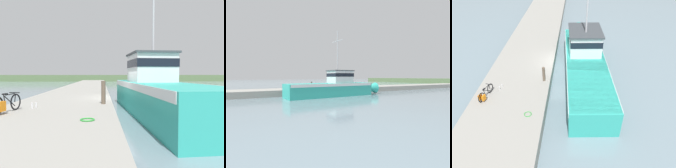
# 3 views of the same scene
# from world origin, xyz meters

# --- Properties ---
(ground_plane) EXTENTS (320.00, 320.00, 0.00)m
(ground_plane) POSITION_xyz_m (0.00, 0.00, 0.00)
(ground_plane) COLOR gray
(dock_pier) EXTENTS (5.10, 80.00, 0.88)m
(dock_pier) POSITION_xyz_m (-3.17, 0.00, 0.44)
(dock_pier) COLOR gray
(dock_pier) RESTS_ON ground_plane
(far_shoreline) EXTENTS (180.00, 5.00, 2.09)m
(far_shoreline) POSITION_xyz_m (30.00, 58.20, 1.05)
(far_shoreline) COLOR #567047
(far_shoreline) RESTS_ON ground_plane
(fishing_boat_main) EXTENTS (3.93, 15.04, 9.23)m
(fishing_boat_main) POSITION_xyz_m (2.04, -0.53, 1.33)
(fishing_boat_main) COLOR teal
(fishing_boat_main) RESTS_ON ground_plane
(bicycle_touring) EXTENTS (0.66, 1.71, 0.73)m
(bicycle_touring) POSITION_xyz_m (-4.82, -5.25, 1.22)
(bicycle_touring) COLOR black
(bicycle_touring) RESTS_ON dock_pier
(mooring_post) EXTENTS (0.21, 0.21, 1.13)m
(mooring_post) POSITION_xyz_m (-1.08, -2.93, 1.45)
(mooring_post) COLOR brown
(mooring_post) RESTS_ON dock_pier
(hose_coil) EXTENTS (0.47, 0.47, 0.04)m
(hose_coil) POSITION_xyz_m (-1.62, -6.70, 0.90)
(hose_coil) COLOR green
(hose_coil) RESTS_ON dock_pier
(water_bottle_by_bike) EXTENTS (0.07, 0.07, 0.22)m
(water_bottle_by_bike) POSITION_xyz_m (-4.04, -3.92, 0.99)
(water_bottle_by_bike) COLOR silver
(water_bottle_by_bike) RESTS_ON dock_pier
(water_bottle_on_curb) EXTENTS (0.06, 0.06, 0.25)m
(water_bottle_on_curb) POSITION_xyz_m (-4.11, -4.24, 1.01)
(water_bottle_on_curb) COLOR silver
(water_bottle_on_curb) RESTS_ON dock_pier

